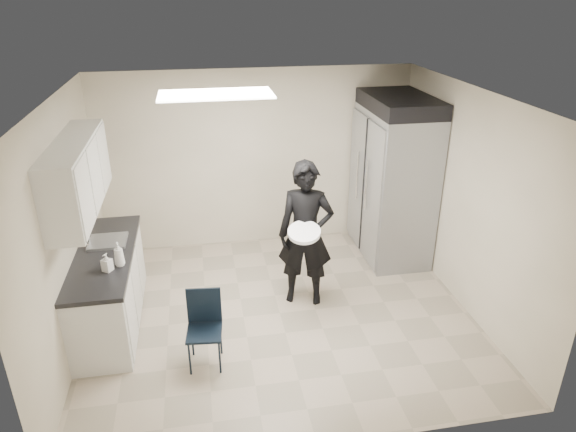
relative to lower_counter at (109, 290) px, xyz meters
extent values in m
plane|color=tan|center=(1.95, -0.20, -0.43)|extent=(4.50, 4.50, 0.00)
plane|color=white|center=(1.95, -0.20, 2.17)|extent=(4.50, 4.50, 0.00)
plane|color=beige|center=(1.95, 1.80, 0.87)|extent=(4.50, 0.00, 4.50)
plane|color=beige|center=(-0.30, -0.20, 0.87)|extent=(0.00, 4.00, 4.00)
plane|color=beige|center=(4.20, -0.20, 0.87)|extent=(0.00, 4.00, 4.00)
cube|color=white|center=(1.35, 0.20, 2.14)|extent=(1.20, 0.60, 0.02)
cube|color=silver|center=(0.00, 0.00, 0.00)|extent=(0.60, 1.90, 0.86)
cube|color=black|center=(0.00, 0.00, 0.46)|extent=(0.64, 1.95, 0.05)
cube|color=gray|center=(0.02, 0.25, 0.44)|extent=(0.42, 0.40, 0.14)
cylinder|color=silver|center=(-0.18, 0.25, 0.59)|extent=(0.02, 0.02, 0.24)
cube|color=silver|center=(-0.13, 0.00, 1.40)|extent=(0.35, 1.80, 0.75)
cube|color=black|center=(-0.19, 1.15, 1.19)|extent=(0.22, 0.30, 0.35)
cube|color=yellow|center=(-0.29, -0.10, 0.79)|extent=(0.00, 0.12, 0.07)
cube|color=yellow|center=(-0.29, 0.10, 0.75)|extent=(0.00, 0.12, 0.07)
cube|color=gray|center=(3.78, 1.07, 0.62)|extent=(0.80, 1.35, 2.10)
cube|color=black|center=(3.78, 1.07, 1.77)|extent=(0.80, 1.35, 0.20)
cube|color=black|center=(1.05, -0.95, -0.03)|extent=(0.39, 0.39, 0.79)
imported|color=black|center=(2.31, 0.06, 0.47)|extent=(0.76, 0.61, 1.81)
cylinder|color=white|center=(2.24, -0.18, 0.62)|extent=(0.47, 0.47, 0.05)
imported|color=white|center=(0.22, -0.32, 0.62)|extent=(0.13, 0.13, 0.27)
imported|color=#B9BAC6|center=(0.11, -0.41, 0.58)|extent=(0.12, 0.12, 0.20)
camera|label=1|loc=(1.13, -5.29, 3.20)|focal=32.00mm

